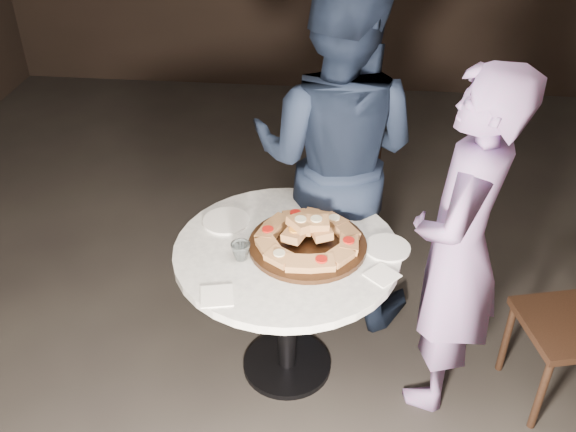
{
  "coord_description": "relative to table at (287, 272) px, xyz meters",
  "views": [
    {
      "loc": [
        0.09,
        -2.16,
        2.38
      ],
      "look_at": [
        -0.13,
        0.07,
        0.86
      ],
      "focal_mm": 40.0,
      "sensor_mm": 36.0,
      "label": 1
    }
  ],
  "objects": [
    {
      "name": "floor",
      "position": [
        0.13,
        -0.02,
        -0.59
      ],
      "size": [
        7.0,
        7.0,
        0.0
      ],
      "primitive_type": "plane",
      "color": "black",
      "rests_on": "ground"
    },
    {
      "name": "table",
      "position": [
        0.0,
        0.0,
        0.0
      ],
      "size": [
        1.2,
        1.2,
        0.73
      ],
      "rotation": [
        0.0,
        0.0,
        0.27
      ],
      "color": "black",
      "rests_on": "ground"
    },
    {
      "name": "serving_board",
      "position": [
        0.09,
        0.01,
        0.15
      ],
      "size": [
        0.59,
        0.59,
        0.02
      ],
      "primitive_type": "cylinder",
      "rotation": [
        0.0,
        0.0,
        -0.19
      ],
      "color": "black",
      "rests_on": "table"
    },
    {
      "name": "focaccia_pile",
      "position": [
        0.09,
        0.02,
        0.19
      ],
      "size": [
        0.45,
        0.44,
        0.12
      ],
      "rotation": [
        0.0,
        0.0,
        -0.13
      ],
      "color": "#A56E40",
      "rests_on": "serving_board"
    },
    {
      "name": "plate_left",
      "position": [
        -0.29,
        0.16,
        0.14
      ],
      "size": [
        0.28,
        0.28,
        0.01
      ],
      "primitive_type": "cylinder",
      "rotation": [
        0.0,
        0.0,
        -0.36
      ],
      "color": "white",
      "rests_on": "table"
    },
    {
      "name": "plate_right",
      "position": [
        0.43,
        0.03,
        0.14
      ],
      "size": [
        0.25,
        0.25,
        0.01
      ],
      "primitive_type": "cylinder",
      "rotation": [
        0.0,
        0.0,
        0.33
      ],
      "color": "white",
      "rests_on": "table"
    },
    {
      "name": "water_glass",
      "position": [
        -0.18,
        -0.09,
        0.17
      ],
      "size": [
        0.1,
        0.1,
        0.08
      ],
      "primitive_type": "imported",
      "rotation": [
        0.0,
        0.0,
        0.23
      ],
      "color": "silver",
      "rests_on": "table"
    },
    {
      "name": "napkin_near",
      "position": [
        -0.24,
        -0.34,
        0.14
      ],
      "size": [
        0.15,
        0.15,
        0.01
      ],
      "primitive_type": "cube",
      "rotation": [
        0.0,
        0.0,
        0.21
      ],
      "color": "white",
      "rests_on": "table"
    },
    {
      "name": "napkin_far",
      "position": [
        0.4,
        -0.15,
        0.14
      ],
      "size": [
        0.16,
        0.16,
        0.01
      ],
      "primitive_type": "cube",
      "rotation": [
        0.0,
        0.0,
        -0.75
      ],
      "color": "white",
      "rests_on": "table"
    },
    {
      "name": "chair_far",
      "position": [
        0.21,
        1.06,
        -0.13
      ],
      "size": [
        0.49,
        0.5,
        0.8
      ],
      "rotation": [
        0.0,
        0.0,
        3.51
      ],
      "color": "black",
      "rests_on": "ground"
    },
    {
      "name": "diner_navy",
      "position": [
        0.18,
        0.55,
        0.29
      ],
      "size": [
        0.99,
        0.84,
        1.77
      ],
      "primitive_type": "imported",
      "rotation": [
        0.0,
        0.0,
        2.92
      ],
      "color": "black",
      "rests_on": "ground"
    },
    {
      "name": "diner_teal",
      "position": [
        0.71,
        -0.04,
        0.21
      ],
      "size": [
        0.56,
        0.68,
        1.6
      ],
      "primitive_type": "imported",
      "rotation": [
        0.0,
        0.0,
        -1.92
      ],
      "color": "slate",
      "rests_on": "ground"
    }
  ]
}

